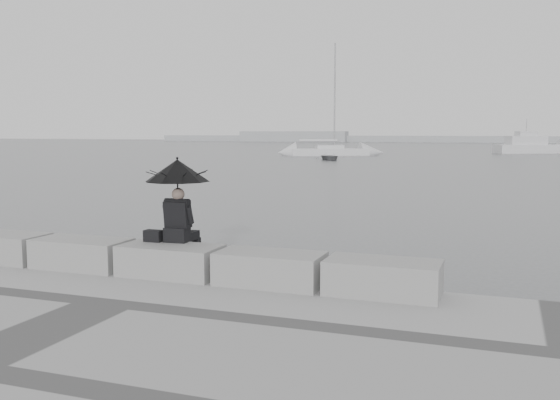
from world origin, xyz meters
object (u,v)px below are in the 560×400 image
at_px(seated_person, 177,182).
at_px(sailboat_left, 330,151).
at_px(motor_cruiser, 533,146).
at_px(dinghy, 330,157).

distance_m(seated_person, sailboat_left, 62.83).
height_order(seated_person, motor_cruiser, motor_cruiser).
bearing_deg(dinghy, seated_person, -110.26).
distance_m(seated_person, dinghy, 51.34).
height_order(seated_person, dinghy, seated_person).
xyz_separation_m(motor_cruiser, dinghy, (-19.34, -27.29, -0.61)).
relative_size(sailboat_left, dinghy, 3.82).
xyz_separation_m(seated_person, dinghy, (-11.30, 50.05, -1.69)).
height_order(sailboat_left, dinghy, sailboat_left).
relative_size(seated_person, dinghy, 0.41).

